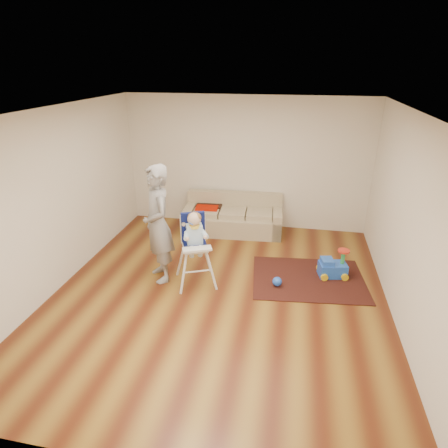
% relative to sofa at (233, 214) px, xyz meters
% --- Properties ---
extents(ground, '(5.50, 5.50, 0.00)m').
position_rel_sofa_xyz_m(ground, '(0.18, -2.30, -0.38)').
color(ground, '#52210F').
rests_on(ground, ground).
extents(room_envelope, '(5.04, 5.52, 2.72)m').
position_rel_sofa_xyz_m(room_envelope, '(0.18, -1.77, 1.49)').
color(room_envelope, silver).
rests_on(room_envelope, ground).
extents(sofa, '(2.04, 0.95, 0.77)m').
position_rel_sofa_xyz_m(sofa, '(0.00, 0.00, 0.00)').
color(sofa, tan).
rests_on(sofa, ground).
extents(side_table, '(0.52, 0.52, 0.52)m').
position_rel_sofa_xyz_m(side_table, '(-0.53, 0.24, -0.12)').
color(side_table, black).
rests_on(side_table, ground).
extents(area_rug, '(1.92, 1.52, 0.01)m').
position_rel_sofa_xyz_m(area_rug, '(1.54, -1.60, -0.38)').
color(area_rug, black).
rests_on(area_rug, ground).
extents(ride_on_toy, '(0.49, 0.40, 0.48)m').
position_rel_sofa_xyz_m(ride_on_toy, '(1.92, -1.44, -0.13)').
color(ride_on_toy, blue).
rests_on(ride_on_toy, area_rug).
extents(toy_ball, '(0.15, 0.15, 0.15)m').
position_rel_sofa_xyz_m(toy_ball, '(1.04, -1.92, -0.30)').
color(toy_ball, blue).
rests_on(toy_ball, area_rug).
extents(high_chair, '(0.74, 0.74, 1.22)m').
position_rel_sofa_xyz_m(high_chair, '(-0.25, -2.04, 0.20)').
color(high_chair, silver).
rests_on(high_chair, ground).
extents(adult, '(0.77, 0.83, 1.90)m').
position_rel_sofa_xyz_m(adult, '(-0.84, -2.00, 0.56)').
color(adult, gray).
rests_on(adult, ground).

